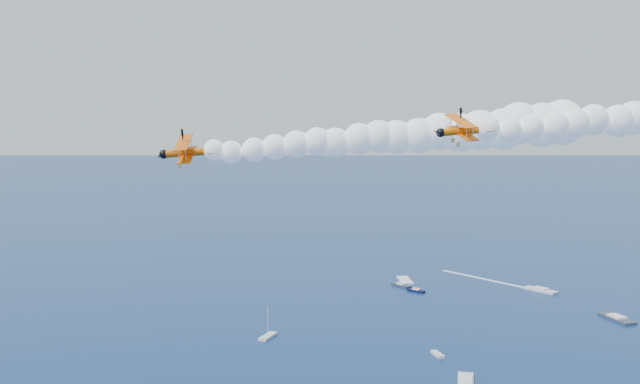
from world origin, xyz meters
The scene contains 4 objects.
biplane_lead centered at (15.13, 20.24, 60.61)m, with size 6.40×7.17×4.32m, color #E96104, non-canonical shape.
biplane_trail centered at (-16.32, 7.38, 57.63)m, with size 7.16×8.03×4.84m, color #DE5504, non-canonical shape.
smoke_trail_trail centered at (3.18, 23.18, 59.50)m, with size 40.14×33.62×9.54m, color white, non-canonical shape.
spectator_boats centered at (-6.98, 112.62, 0.35)m, with size 177.98×174.63×0.70m.
Camera 1 is at (54.53, -59.82, 63.38)m, focal length 43.20 mm.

